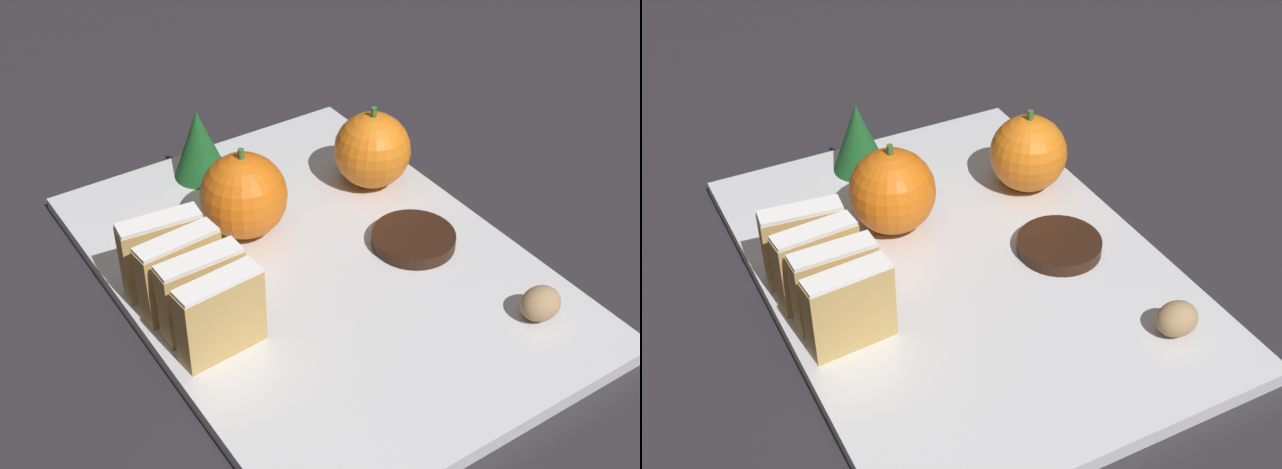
{
  "view_description": "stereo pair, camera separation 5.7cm",
  "coord_description": "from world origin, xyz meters",
  "views": [
    {
      "loc": [
        -0.3,
        -0.46,
        0.46
      ],
      "look_at": [
        0.0,
        0.0,
        0.04
      ],
      "focal_mm": 50.0,
      "sensor_mm": 36.0,
      "label": 1
    },
    {
      "loc": [
        -0.25,
        -0.49,
        0.46
      ],
      "look_at": [
        0.0,
        0.0,
        0.04
      ],
      "focal_mm": 50.0,
      "sensor_mm": 36.0,
      "label": 2
    }
  ],
  "objects": [
    {
      "name": "ground_plane",
      "position": [
        0.0,
        0.0,
        0.0
      ],
      "size": [
        6.0,
        6.0,
        0.0
      ],
      "primitive_type": "plane",
      "color": "#28262B"
    },
    {
      "name": "serving_platter",
      "position": [
        0.0,
        0.0,
        0.01
      ],
      "size": [
        0.3,
        0.42,
        0.01
      ],
      "color": "silver",
      "rests_on": "ground_plane"
    },
    {
      "name": "evergreen_sprig",
      "position": [
        -0.02,
        0.17,
        0.04
      ],
      "size": [
        0.05,
        0.05,
        0.07
      ],
      "color": "#195623",
      "rests_on": "serving_platter"
    },
    {
      "name": "stollen_slice_fourth",
      "position": [
        -0.11,
        0.04,
        0.04
      ],
      "size": [
        0.06,
        0.03,
        0.06
      ],
      "color": "tan",
      "rests_on": "serving_platter"
    },
    {
      "name": "stollen_slice_front",
      "position": [
        -0.11,
        -0.04,
        0.04
      ],
      "size": [
        0.06,
        0.02,
        0.06
      ],
      "color": "tan",
      "rests_on": "serving_platter"
    },
    {
      "name": "stollen_slice_second",
      "position": [
        -0.11,
        -0.01,
        0.04
      ],
      "size": [
        0.06,
        0.02,
        0.06
      ],
      "color": "tan",
      "rests_on": "serving_platter"
    },
    {
      "name": "chocolate_cookie",
      "position": [
        0.08,
        -0.02,
        0.02
      ],
      "size": [
        0.07,
        0.07,
        0.01
      ],
      "color": "black",
      "rests_on": "serving_platter"
    },
    {
      "name": "walnut",
      "position": [
        0.1,
        -0.14,
        0.03
      ],
      "size": [
        0.03,
        0.03,
        0.03
      ],
      "color": "tan",
      "rests_on": "serving_platter"
    },
    {
      "name": "orange_far",
      "position": [
        0.1,
        0.07,
        0.05
      ],
      "size": [
        0.07,
        0.07,
        0.08
      ],
      "color": "orange",
      "rests_on": "serving_platter"
    },
    {
      "name": "stollen_slice_third",
      "position": [
        -0.11,
        0.01,
        0.04
      ],
      "size": [
        0.06,
        0.02,
        0.06
      ],
      "color": "tan",
      "rests_on": "serving_platter"
    },
    {
      "name": "orange_near",
      "position": [
        -0.03,
        0.07,
        0.05
      ],
      "size": [
        0.07,
        0.07,
        0.08
      ],
      "color": "orange",
      "rests_on": "serving_platter"
    }
  ]
}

